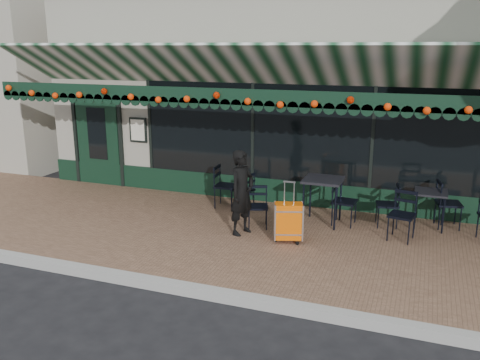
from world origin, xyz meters
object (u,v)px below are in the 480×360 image
(chair_b_left, at_px, (243,190))
(chair_b_front, at_px, (258,207))
(cafe_table_b, at_px, (323,183))
(chair_solo, at_px, (226,186))
(chair_b_right, at_px, (344,202))
(cafe_table_a, at_px, (431,195))
(woman, at_px, (242,193))
(suitcase, at_px, (288,222))
(chair_a_front, at_px, (402,216))
(chair_a_right, at_px, (449,204))
(chair_a_left, at_px, (387,205))

(chair_b_left, distance_m, chair_b_front, 1.12)
(cafe_table_b, relative_size, chair_solo, 0.99)
(chair_b_right, bearing_deg, cafe_table_a, -72.60)
(woman, height_order, cafe_table_a, woman)
(cafe_table_a, bearing_deg, woman, -154.99)
(chair_b_left, bearing_deg, cafe_table_a, 114.70)
(chair_b_left, xyz_separation_m, chair_b_right, (2.05, -0.24, 0.05))
(cafe_table_b, relative_size, chair_b_right, 1.00)
(suitcase, relative_size, chair_b_right, 1.22)
(cafe_table_b, distance_m, chair_a_front, 1.50)
(chair_b_right, bearing_deg, chair_a_right, -70.26)
(suitcase, distance_m, cafe_table_b, 1.23)
(chair_a_right, height_order, chair_b_front, chair_a_right)
(suitcase, distance_m, chair_a_front, 1.90)
(cafe_table_b, relative_size, chair_b_front, 1.12)
(chair_a_front, bearing_deg, cafe_table_a, 72.00)
(chair_a_right, bearing_deg, chair_b_left, 82.41)
(cafe_table_b, relative_size, chair_a_right, 0.98)
(suitcase, bearing_deg, chair_b_front, 126.68)
(chair_a_left, height_order, chair_solo, chair_solo)
(chair_a_left, xyz_separation_m, chair_a_front, (0.28, -0.61, 0.02))
(chair_a_left, height_order, chair_a_front, chair_a_front)
(cafe_table_b, distance_m, chair_b_right, 0.52)
(chair_a_right, height_order, chair_b_left, chair_a_right)
(cafe_table_b, xyz_separation_m, chair_b_front, (-1.04, -0.62, -0.38))
(cafe_table_b, xyz_separation_m, chair_a_left, (1.13, 0.25, -0.37))
(chair_a_right, bearing_deg, chair_b_front, 98.87)
(chair_b_right, xyz_separation_m, chair_solo, (-2.41, 0.22, 0.00))
(chair_solo, bearing_deg, chair_a_left, -94.34)
(cafe_table_a, bearing_deg, suitcase, -145.20)
(chair_a_right, relative_size, chair_b_front, 1.15)
(chair_solo, bearing_deg, chair_b_front, -136.49)
(suitcase, bearing_deg, chair_a_left, 24.27)
(suitcase, height_order, chair_a_front, suitcase)
(chair_b_right, bearing_deg, chair_b_front, 119.85)
(cafe_table_b, bearing_deg, chair_a_left, 12.71)
(chair_b_left, relative_size, chair_b_right, 0.89)
(suitcase, relative_size, cafe_table_b, 1.22)
(suitcase, xyz_separation_m, chair_a_right, (2.50, 1.67, 0.09))
(cafe_table_b, height_order, chair_solo, chair_solo)
(cafe_table_b, bearing_deg, chair_b_front, -149.30)
(woman, height_order, chair_b_front, woman)
(chair_b_front, bearing_deg, chair_a_left, 3.14)
(woman, bearing_deg, chair_a_right, -45.09)
(cafe_table_b, xyz_separation_m, chair_solo, (-2.02, 0.30, -0.33))
(chair_b_left, relative_size, chair_b_front, 1.00)
(suitcase, height_order, chair_a_right, suitcase)
(woman, height_order, cafe_table_b, woman)
(chair_solo, bearing_deg, cafe_table_a, -91.80)
(chair_a_right, bearing_deg, chair_solo, 82.28)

